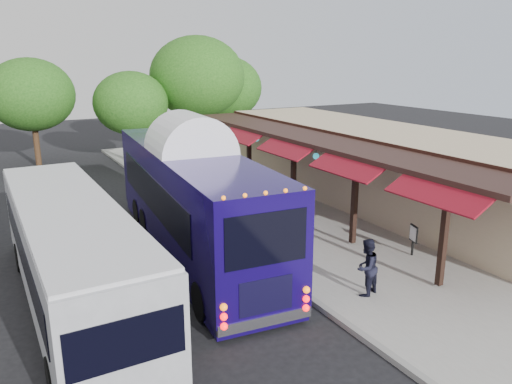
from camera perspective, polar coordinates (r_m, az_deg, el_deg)
ground at (r=16.77m, az=0.78°, el=-8.73°), size 90.00×90.00×0.00m
sidewalk at (r=22.45m, az=6.82°, el=-2.33°), size 10.00×40.00×0.15m
curb at (r=20.09m, az=-4.77°, el=-4.41°), size 0.20×40.00×0.16m
station_shelter at (r=24.08m, az=13.53°, el=2.93°), size 8.15×20.00×3.60m
coach_bus at (r=17.56m, az=-7.31°, el=-0.36°), size 3.70×12.54×3.96m
city_bus at (r=14.70m, az=-20.36°, el=-6.27°), size 2.59×11.24×3.01m
ped_a at (r=17.37m, az=4.78°, el=-4.22°), size 0.73×0.57×1.78m
ped_b at (r=14.75m, az=12.51°, el=-8.40°), size 0.98×0.87×1.69m
ped_c at (r=18.24m, az=2.20°, el=-3.09°), size 1.12×1.06×1.86m
ped_d at (r=24.01m, az=-4.21°, el=1.32°), size 1.28×0.91×1.79m
sign_board at (r=18.02m, az=17.56°, el=-4.71°), size 0.19×0.48×1.09m
tree_left at (r=32.67m, az=-14.10°, el=9.82°), size 4.65×4.65×5.95m
tree_mid at (r=34.69m, az=-6.72°, el=12.93°), size 6.39×6.39×8.18m
tree_right at (r=37.16m, az=-3.57°, el=11.79°), size 5.36×5.36×6.87m
tree_far at (r=34.32m, az=-24.33°, el=10.09°), size 5.28×5.28×6.76m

